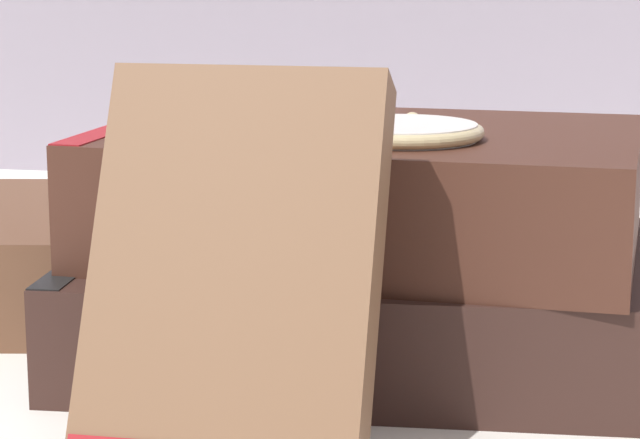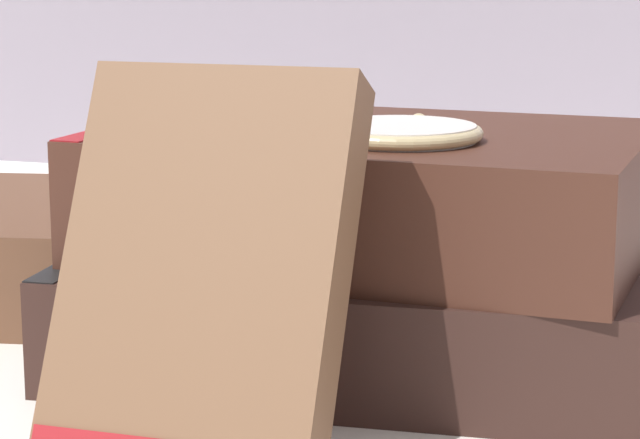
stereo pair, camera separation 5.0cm
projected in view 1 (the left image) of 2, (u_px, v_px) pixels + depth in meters
ground_plane at (375, 389)px, 0.49m from camera, size 3.00×3.00×0.00m
book_flat_bottom at (355, 303)px, 0.53m from camera, size 0.24×0.17×0.04m
book_flat_top at (356, 189)px, 0.52m from camera, size 0.21×0.15×0.05m
book_leaning_front at (234, 292)px, 0.40m from camera, size 0.09×0.08×0.12m
pocket_watch at (402, 131)px, 0.49m from camera, size 0.06×0.06×0.01m
reading_glasses at (246, 267)px, 0.67m from camera, size 0.11×0.06×0.00m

